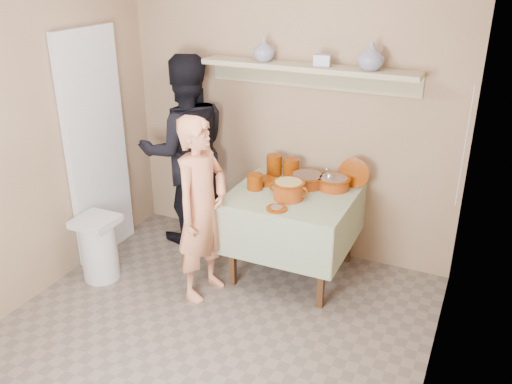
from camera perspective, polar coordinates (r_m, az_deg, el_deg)
The scene contains 22 objects.
ground at distance 3.92m, azimuth -6.87°, elevation -16.59°, with size 3.50×3.50×0.00m, color #6E6056.
tile_panel at distance 4.89m, azimuth -16.44°, elevation 4.55°, with size 0.06×0.70×2.00m, color silver.
plate_stack_a at distance 4.70m, azimuth 1.93°, elevation 2.86°, with size 0.14×0.14×0.18m, color #682400.
plate_stack_b at distance 4.67m, azimuth 3.71°, elevation 2.55°, with size 0.14×0.14×0.16m, color #682400.
bowl_stack at distance 4.42m, azimuth -0.11°, elevation 1.09°, with size 0.13×0.13×0.13m, color #682400.
empty_bowl at distance 4.54m, azimuth 0.91°, elevation 1.18°, with size 0.17×0.17×0.05m, color #682400.
propped_lid at distance 4.52m, azimuth 10.28°, elevation 1.98°, with size 0.26×0.26×0.02m, color #682400.
vase_right at distance 4.28m, azimuth 12.04°, elevation 13.80°, with size 0.20×0.20×0.21m, color navy.
vase_left at distance 4.56m, azimuth 0.82°, elevation 14.76°, with size 0.18×0.18×0.19m, color navy.
ceramic_box at distance 4.39m, azimuth 7.02°, elevation 13.59°, with size 0.13×0.09×0.09m, color navy.
person_cook at distance 4.16m, azimuth -5.72°, elevation -1.84°, with size 0.54×0.35×1.47m, color #E08A60.
person_helper at distance 5.01m, azimuth -7.36°, elevation 4.31°, with size 0.85×0.67×1.76m, color black.
room_shell at distance 3.13m, azimuth -8.29°, elevation 6.53°, with size 3.04×3.54×2.62m.
serving_table at distance 4.45m, azimuth 4.02°, elevation -1.36°, with size 0.97×0.97×0.76m.
cazuela_meat_a at distance 4.51m, azimuth 5.43°, elevation 1.37°, with size 0.30×0.30×0.10m.
cazuela_meat_b at distance 4.47m, azimuth 8.15°, elevation 1.04°, with size 0.28×0.28×0.10m.
ladle at distance 4.44m, azimuth 7.74°, elevation 1.65°, with size 0.08×0.26×0.19m.
cazuela_rice at distance 4.24m, azimuth 3.43°, elevation 0.36°, with size 0.33×0.25×0.14m.
front_plate at distance 4.08m, azimuth 2.20°, elevation -1.74°, with size 0.16×0.16×0.03m.
wall_shelf at distance 4.48m, azimuth 5.53°, elevation 12.67°, with size 1.80×0.25×0.21m.
trash_bin at distance 4.72m, azimuth -16.19°, elevation -5.66°, with size 0.32×0.32×0.56m.
electrical_cord at distance 4.19m, azimuth 21.11°, elevation 4.38°, with size 0.01×0.05×0.90m.
Camera 1 is at (1.65, -2.51, 2.52)m, focal length 38.00 mm.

